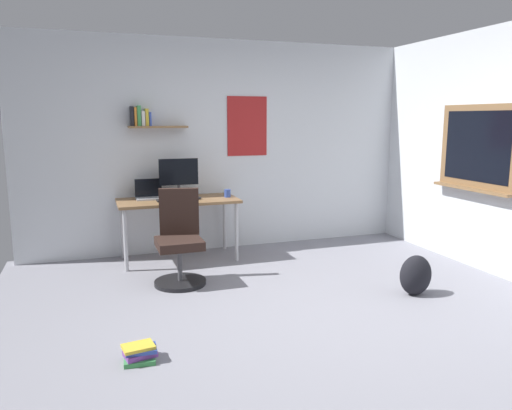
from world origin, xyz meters
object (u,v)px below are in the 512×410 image
(office_chair, at_px, (180,243))
(computer_mouse, at_px, (197,198))
(backpack, at_px, (416,275))
(keyboard, at_px, (173,200))
(desk, at_px, (178,205))
(coffee_mug, at_px, (227,193))
(book_stack_on_floor, at_px, (140,353))
(monitor_primary, at_px, (179,175))
(laptop, at_px, (149,194))

(office_chair, bearing_deg, computer_mouse, 64.78)
(backpack, bearing_deg, keyboard, 137.34)
(office_chair, bearing_deg, keyboard, 84.69)
(desk, height_order, office_chair, office_chair)
(coffee_mug, height_order, book_stack_on_floor, coffee_mug)
(desk, bearing_deg, office_chair, -99.50)
(monitor_primary, height_order, backpack, monitor_primary)
(monitor_primary, bearing_deg, desk, -108.00)
(monitor_primary, distance_m, computer_mouse, 0.36)
(backpack, bearing_deg, office_chair, 152.19)
(office_chair, distance_m, computer_mouse, 0.88)
(book_stack_on_floor, bearing_deg, office_chair, 70.09)
(desk, relative_size, book_stack_on_floor, 5.65)
(laptop, bearing_deg, computer_mouse, -24.37)
(monitor_primary, height_order, book_stack_on_floor, monitor_primary)
(office_chair, relative_size, coffee_mug, 10.33)
(keyboard, height_order, computer_mouse, computer_mouse)
(office_chair, relative_size, laptop, 3.06)
(laptop, relative_size, backpack, 0.81)
(desk, distance_m, book_stack_on_floor, 2.54)
(coffee_mug, bearing_deg, computer_mouse, -172.45)
(keyboard, distance_m, computer_mouse, 0.28)
(computer_mouse, relative_size, coffee_mug, 1.13)
(laptop, xyz_separation_m, monitor_primary, (0.34, -0.05, 0.22))
(computer_mouse, height_order, backpack, computer_mouse)
(book_stack_on_floor, bearing_deg, computer_mouse, 68.33)
(desk, height_order, computer_mouse, computer_mouse)
(desk, relative_size, backpack, 3.58)
(laptop, relative_size, computer_mouse, 2.98)
(backpack, bearing_deg, coffee_mug, 125.16)
(keyboard, xyz_separation_m, computer_mouse, (0.28, -0.00, 0.01))
(desk, distance_m, backpack, 2.73)
(laptop, distance_m, coffee_mug, 0.92)
(desk, relative_size, laptop, 4.44)
(laptop, bearing_deg, office_chair, -80.00)
(desk, bearing_deg, computer_mouse, -21.18)
(office_chair, height_order, laptop, same)
(monitor_primary, distance_m, coffee_mug, 0.61)
(coffee_mug, bearing_deg, office_chair, -132.56)
(desk, distance_m, keyboard, 0.13)
(desk, distance_m, monitor_primary, 0.36)
(computer_mouse, bearing_deg, backpack, -47.04)
(monitor_primary, relative_size, keyboard, 1.25)
(coffee_mug, bearing_deg, desk, 176.91)
(monitor_primary, distance_m, backpack, 2.85)
(keyboard, bearing_deg, laptop, 135.60)
(laptop, bearing_deg, desk, -26.45)
(book_stack_on_floor, bearing_deg, keyboard, 74.62)
(laptop, relative_size, monitor_primary, 0.67)
(laptop, distance_m, backpack, 3.07)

